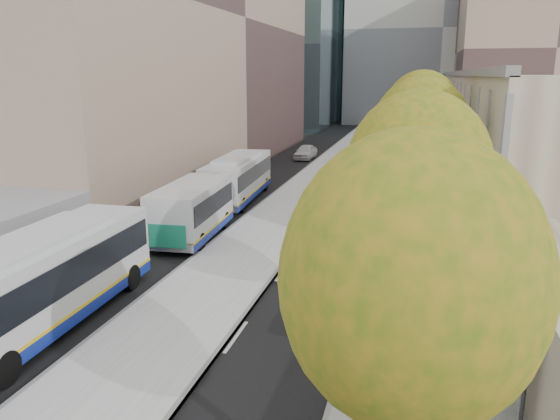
% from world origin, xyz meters
% --- Properties ---
extents(bus_platform, '(4.25, 150.00, 0.15)m').
position_xyz_m(bus_platform, '(-3.88, 35.00, 0.07)').
color(bus_platform, '#A7A7A7').
rests_on(bus_platform, ground).
extents(sidewalk, '(4.75, 150.00, 0.08)m').
position_xyz_m(sidewalk, '(4.12, 35.00, 0.04)').
color(sidewalk, gray).
rests_on(sidewalk, ground).
extents(building_tan, '(18.00, 92.00, 8.00)m').
position_xyz_m(building_tan, '(15.50, 64.00, 4.00)').
color(building_tan, gray).
rests_on(building_tan, ground).
extents(building_midrise, '(24.00, 46.00, 25.00)m').
position_xyz_m(building_midrise, '(-22.50, 41.00, 12.50)').
color(building_midrise, gray).
rests_on(building_midrise, ground).
extents(building_far_block, '(30.00, 18.00, 30.00)m').
position_xyz_m(building_far_block, '(6.00, 96.00, 15.00)').
color(building_far_block, '#A6A298').
rests_on(building_far_block, ground).
extents(bus_shelter, '(1.90, 4.40, 2.53)m').
position_xyz_m(bus_shelter, '(5.69, 10.96, 2.19)').
color(bus_shelter, '#383A3F').
rests_on(bus_shelter, sidewalk).
extents(tree_b, '(4.00, 4.00, 6.97)m').
position_xyz_m(tree_b, '(3.60, 5.00, 5.04)').
color(tree_b, black).
rests_on(tree_b, sidewalk).
extents(tree_c, '(4.20, 4.20, 7.28)m').
position_xyz_m(tree_c, '(3.60, 13.00, 5.25)').
color(tree_c, black).
rests_on(tree_c, sidewalk).
extents(tree_d, '(4.40, 4.40, 7.60)m').
position_xyz_m(tree_d, '(3.60, 22.00, 5.47)').
color(tree_d, black).
rests_on(tree_d, sidewalk).
extents(tree_e, '(4.60, 4.60, 7.92)m').
position_xyz_m(tree_e, '(3.60, 31.00, 5.69)').
color(tree_e, black).
rests_on(tree_e, sidewalk).
extents(bus_far, '(3.42, 16.68, 2.76)m').
position_xyz_m(bus_far, '(-7.53, 26.65, 1.51)').
color(bus_far, '#BBBDC1').
rests_on(bus_far, ground).
extents(distant_car, '(1.85, 4.23, 1.42)m').
position_xyz_m(distant_car, '(-7.12, 49.05, 0.71)').
color(distant_car, silver).
rests_on(distant_car, ground).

